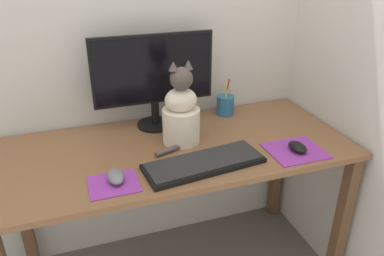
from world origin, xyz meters
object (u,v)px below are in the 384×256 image
Objects in this scene: monitor at (154,75)px; cat at (181,113)px; keyboard at (204,163)px; computer_mouse_left at (116,176)px; pen_cup at (225,105)px; computer_mouse_right at (298,147)px.

monitor is 0.23m from cat.
cat is (-0.02, 0.21, 0.12)m from keyboard.
computer_mouse_left is 0.39m from cat.
cat is (0.06, -0.19, -0.11)m from monitor.
pen_cup is (0.29, 0.20, -0.08)m from cat.
monitor reaches higher than keyboard.
monitor is 5.26× the size of computer_mouse_left.
keyboard is 0.39m from computer_mouse_right.
computer_mouse_left is at bearing -120.97° from monitor.
computer_mouse_right reaches higher than keyboard.
monitor is 1.51× the size of cat.
monitor is at bearing -177.44° from pen_cup.
computer_mouse_right is 0.53× the size of pen_cup.
computer_mouse_left is (-0.24, -0.40, -0.22)m from monitor.
monitor reaches higher than computer_mouse_right.
cat reaches higher than computer_mouse_left.
computer_mouse_left is 0.72m from computer_mouse_right.
pen_cup is at bearing 106.44° from computer_mouse_right.
computer_mouse_left is 0.57× the size of pen_cup.
cat reaches higher than pen_cup.
keyboard is at bearing -82.87° from cat.
monitor is 0.40m from pen_cup.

